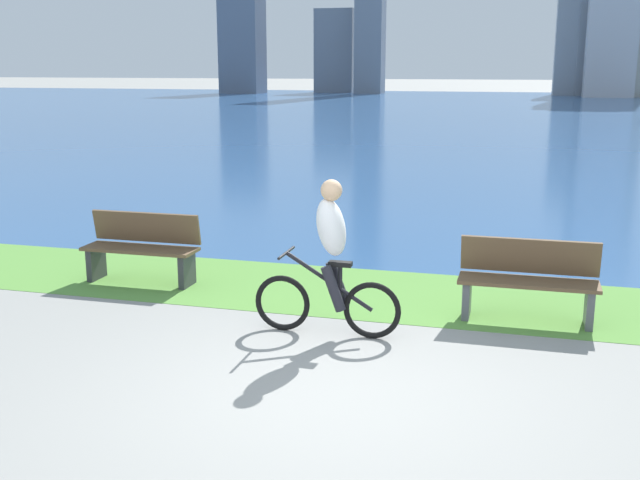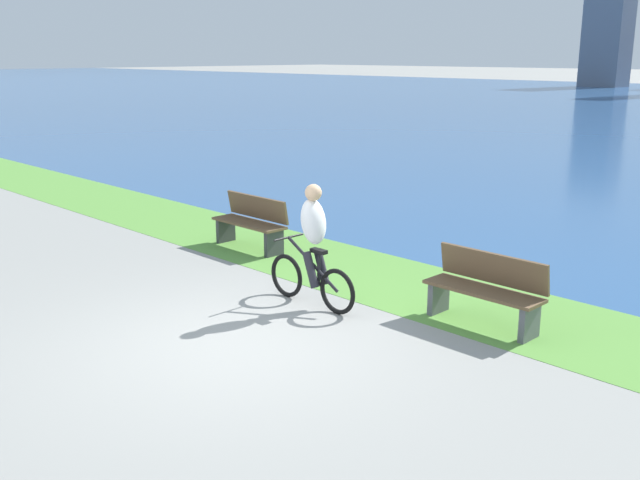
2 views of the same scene
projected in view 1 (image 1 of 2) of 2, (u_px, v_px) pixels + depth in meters
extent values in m
plane|color=gray|center=(320.00, 398.00, 6.47)|extent=(300.00, 300.00, 0.00)
cube|color=#59933D|center=(386.00, 294.00, 9.39)|extent=(120.00, 2.15, 0.01)
cube|color=#2D568C|center=(500.00, 113.00, 45.10)|extent=(300.00, 73.77, 0.00)
torus|color=black|center=(282.00, 303.00, 8.06)|extent=(0.60, 0.06, 0.60)
torus|color=black|center=(372.00, 310.00, 7.81)|extent=(0.60, 0.06, 0.60)
cylinder|color=black|center=(329.00, 281.00, 7.86)|extent=(0.94, 0.04, 0.59)
cylinder|color=black|center=(340.00, 287.00, 7.85)|extent=(0.04, 0.04, 0.45)
cube|color=black|center=(340.00, 264.00, 7.79)|extent=(0.24, 0.10, 0.05)
cylinder|color=black|center=(286.00, 253.00, 7.92)|extent=(0.03, 0.52, 0.03)
ellipsoid|color=white|center=(331.00, 227.00, 7.73)|extent=(0.40, 0.36, 0.65)
sphere|color=#D8AD84|center=(331.00, 190.00, 7.64)|extent=(0.22, 0.22, 0.22)
cylinder|color=#26262D|center=(333.00, 289.00, 7.76)|extent=(0.27, 0.11, 0.49)
cylinder|color=#26262D|center=(338.00, 283.00, 7.95)|extent=(0.27, 0.11, 0.49)
cube|color=brown|center=(528.00, 282.00, 8.29)|extent=(1.50, 0.45, 0.04)
cube|color=brown|center=(530.00, 256.00, 8.42)|extent=(1.50, 0.11, 0.40)
cube|color=#595960|center=(589.00, 307.00, 8.18)|extent=(0.08, 0.37, 0.45)
cube|color=#595960|center=(467.00, 297.00, 8.51)|extent=(0.08, 0.37, 0.45)
cube|color=brown|center=(140.00, 249.00, 9.79)|extent=(1.50, 0.45, 0.04)
cube|color=brown|center=(146.00, 227.00, 9.92)|extent=(1.50, 0.11, 0.40)
cube|color=#38383D|center=(187.00, 269.00, 9.67)|extent=(0.08, 0.37, 0.45)
cube|color=#38383D|center=(96.00, 263.00, 10.00)|extent=(0.08, 0.37, 0.45)
cube|color=slate|center=(242.00, 38.00, 75.51)|extent=(3.95, 3.33, 10.84)
cube|color=slate|center=(336.00, 51.00, 78.19)|extent=(4.01, 2.63, 8.35)
cube|color=#8C939E|center=(572.00, 38.00, 70.34)|extent=(2.84, 3.39, 10.52)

